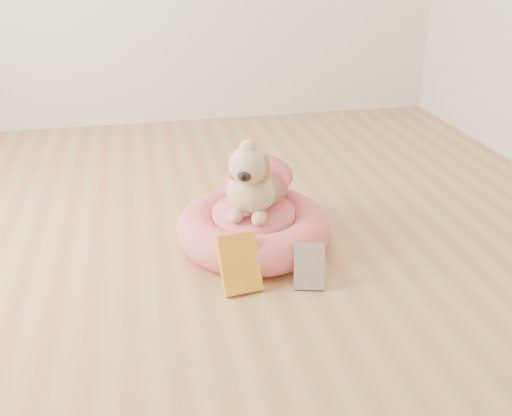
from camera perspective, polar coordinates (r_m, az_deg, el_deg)
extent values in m
plane|color=#B17A49|center=(2.22, -5.13, -8.37)|extent=(4.50, 4.50, 0.00)
cylinder|color=#E75E5A|center=(2.50, -0.24, -2.66)|extent=(0.49, 0.49, 0.10)
torus|color=#E75E5A|center=(2.48, -0.24, -1.94)|extent=(0.67, 0.67, 0.17)
cylinder|color=#E75E5A|center=(2.47, -0.24, -1.10)|extent=(0.36, 0.36, 0.09)
cube|color=yellow|center=(2.18, -1.66, -5.56)|extent=(0.17, 0.15, 0.22)
cube|color=white|center=(2.21, 5.35, -5.81)|extent=(0.14, 0.12, 0.17)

